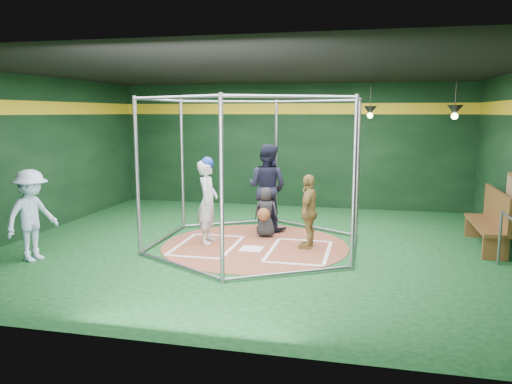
% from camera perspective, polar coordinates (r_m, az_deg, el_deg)
% --- Properties ---
extents(room_shell, '(10.10, 9.10, 3.53)m').
position_cam_1_polar(room_shell, '(9.96, -0.12, 3.64)').
color(room_shell, '#0C3816').
rests_on(room_shell, ground).
extents(clay_disc, '(3.80, 3.80, 0.01)m').
position_cam_1_polar(clay_disc, '(10.27, -0.13, -6.12)').
color(clay_disc, brown).
rests_on(clay_disc, ground).
extents(home_plate, '(0.43, 0.43, 0.01)m').
position_cam_1_polar(home_plate, '(9.98, -0.52, -6.50)').
color(home_plate, white).
rests_on(home_plate, clay_disc).
extents(batter_box_left, '(1.17, 1.77, 0.01)m').
position_cam_1_polar(batter_box_left, '(10.28, -5.63, -6.08)').
color(batter_box_left, white).
rests_on(batter_box_left, clay_disc).
extents(batter_box_right, '(1.17, 1.77, 0.01)m').
position_cam_1_polar(batter_box_right, '(9.86, 4.97, -6.74)').
color(batter_box_right, white).
rests_on(batter_box_right, clay_disc).
extents(batting_cage, '(4.05, 4.67, 3.00)m').
position_cam_1_polar(batting_cage, '(9.98, -0.13, 2.18)').
color(batting_cage, gray).
rests_on(batting_cage, ground).
extents(pendant_lamp_near, '(0.34, 0.34, 0.90)m').
position_cam_1_polar(pendant_lamp_near, '(13.25, 12.92, 9.04)').
color(pendant_lamp_near, black).
rests_on(pendant_lamp_near, room_shell).
extents(pendant_lamp_far, '(0.34, 0.34, 0.90)m').
position_cam_1_polar(pendant_lamp_far, '(11.79, 21.78, 8.65)').
color(pendant_lamp_far, black).
rests_on(pendant_lamp_far, room_shell).
extents(batter_figure, '(0.47, 0.67, 1.80)m').
position_cam_1_polar(batter_figure, '(10.33, -5.54, -0.96)').
color(batter_figure, '#B9BAC0').
rests_on(batter_figure, clay_disc).
extents(visitor_leopard, '(0.46, 0.90, 1.48)m').
position_cam_1_polar(visitor_leopard, '(9.99, 6.06, -2.20)').
color(visitor_leopard, tan).
rests_on(visitor_leopard, clay_disc).
extents(catcher_figure, '(0.54, 0.57, 1.09)m').
position_cam_1_polar(catcher_figure, '(10.84, 1.12, -2.33)').
color(catcher_figure, black).
rests_on(catcher_figure, clay_disc).
extents(umpire, '(1.14, 1.00, 1.98)m').
position_cam_1_polar(umpire, '(11.43, 1.29, 0.54)').
color(umpire, black).
rests_on(umpire, clay_disc).
extents(bystander_blue, '(0.85, 1.20, 1.68)m').
position_cam_1_polar(bystander_blue, '(9.97, -24.27, -2.47)').
color(bystander_blue, '#ABC4E2').
rests_on(bystander_blue, ground).
extents(dugout_bench, '(0.47, 2.01, 1.17)m').
position_cam_1_polar(dugout_bench, '(11.03, 25.27, -2.78)').
color(dugout_bench, brown).
rests_on(dugout_bench, ground).
extents(steel_railing, '(0.05, 1.15, 0.99)m').
position_cam_1_polar(steel_railing, '(9.39, 26.92, -4.46)').
color(steel_railing, gray).
rests_on(steel_railing, ground).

